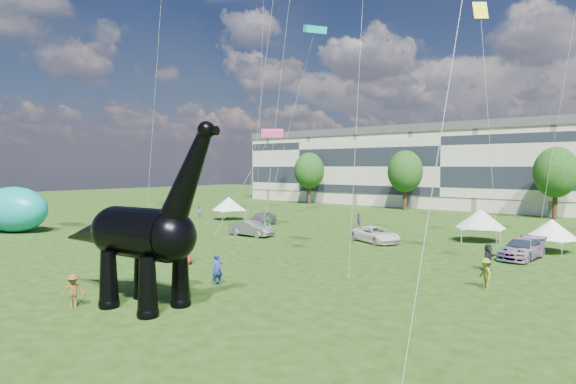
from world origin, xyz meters
The scene contains 15 objects.
ground centered at (0.00, 0.00, 0.00)m, with size 220.00×220.00×0.00m, color #16330C.
terrace_row centered at (-8.00, 62.00, 6.00)m, with size 78.00×11.00×12.00m, color beige.
tree_far_left centered at (-30.00, 53.00, 6.29)m, with size 5.20×5.20×9.44m.
tree_mid_left centered at (-12.00, 53.00, 6.29)m, with size 5.20×5.20×9.44m.
tree_mid_right centered at (8.00, 53.00, 6.29)m, with size 5.20×5.20×9.44m.
dinosaur_sculpture centered at (0.92, -0.80, 3.27)m, with size 10.62×3.23×8.65m.
car_silver centered at (-15.34, 25.20, 0.77)m, with size 1.83×4.55×1.55m, color #B0B0B4.
car_grey centered at (-10.65, 18.67, 0.72)m, with size 1.53×4.39×1.45m, color slate.
car_white centered at (0.12, 22.74, 0.68)m, with size 2.26×4.91×1.36m, color white.
car_dark centered at (11.71, 22.78, 0.73)m, with size 2.04×5.01×1.45m, color #595960.
gazebo_near centered at (6.85, 28.90, 2.00)m, with size 5.22×5.22×2.85m.
gazebo_far centered at (12.72, 26.91, 1.78)m, with size 4.38×4.38×2.53m.
gazebo_left centered at (-22.40, 26.86, 1.97)m, with size 5.15×5.15×2.80m.
inflatable_teal centered at (-30.46, 5.66, 2.25)m, with size 7.22×4.51×4.51m, color #0C8F91.
visitors centered at (-1.17, 15.45, 0.85)m, with size 50.47×38.38×1.82m.
Camera 1 is at (20.45, -13.32, 6.45)m, focal length 30.00 mm.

